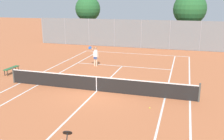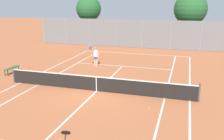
# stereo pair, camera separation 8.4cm
# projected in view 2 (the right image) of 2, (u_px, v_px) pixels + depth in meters

# --- Properties ---
(ground_plane) EXTENTS (120.00, 120.00, 0.00)m
(ground_plane) POSITION_uv_depth(u_px,v_px,m) (97.00, 91.00, 15.33)
(ground_plane) COLOR #BC663D
(court_line_markings) EXTENTS (11.10, 23.90, 0.01)m
(court_line_markings) POSITION_uv_depth(u_px,v_px,m) (96.00, 91.00, 15.33)
(court_line_markings) COLOR silver
(court_line_markings) RESTS_ON ground
(tennis_net) EXTENTS (12.00, 0.10, 1.07)m
(tennis_net) POSITION_uv_depth(u_px,v_px,m) (96.00, 83.00, 15.19)
(tennis_net) COLOR #474C47
(tennis_net) RESTS_ON ground
(player_far_left) EXTENTS (0.69, 0.73, 1.77)m
(player_far_left) POSITION_uv_depth(u_px,v_px,m) (96.00, 55.00, 21.03)
(player_far_left) COLOR beige
(player_far_left) RESTS_ON ground
(loose_tennis_ball_0) EXTENTS (0.07, 0.07, 0.07)m
(loose_tennis_ball_0) POSITION_uv_depth(u_px,v_px,m) (149.00, 108.00, 12.83)
(loose_tennis_ball_0) COLOR #D1DB33
(loose_tennis_ball_0) RESTS_ON ground
(loose_tennis_ball_1) EXTENTS (0.07, 0.07, 0.07)m
(loose_tennis_ball_1) POSITION_uv_depth(u_px,v_px,m) (55.00, 83.00, 16.73)
(loose_tennis_ball_1) COLOR #D1DB33
(loose_tennis_ball_1) RESTS_ON ground
(courtside_bench) EXTENTS (0.36, 1.50, 0.47)m
(courtside_bench) POSITION_uv_depth(u_px,v_px,m) (12.00, 68.00, 19.01)
(courtside_bench) COLOR #2D6638
(courtside_bench) RESTS_ON ground
(back_fence) EXTENTS (26.24, 0.08, 3.32)m
(back_fence) POSITION_uv_depth(u_px,v_px,m) (142.00, 34.00, 29.08)
(back_fence) COLOR gray
(back_fence) RESTS_ON ground
(tree_behind_left) EXTENTS (3.34, 3.34, 6.06)m
(tree_behind_left) POSITION_uv_depth(u_px,v_px,m) (88.00, 9.00, 33.38)
(tree_behind_left) COLOR brown
(tree_behind_left) RESTS_ON ground
(tree_behind_right) EXTENTS (3.93, 3.93, 6.42)m
(tree_behind_right) POSITION_uv_depth(u_px,v_px,m) (190.00, 10.00, 29.80)
(tree_behind_right) COLOR brown
(tree_behind_right) RESTS_ON ground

